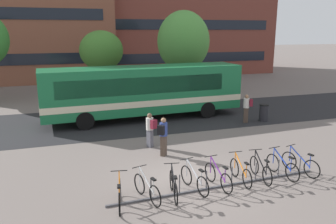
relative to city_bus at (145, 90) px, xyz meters
The scene contains 19 objects.
ground 9.35m from the city_bus, 93.35° to the right, with size 200.00×200.00×0.00m, color #6B605B.
bus_lane_asphalt 1.85m from the city_bus, behind, with size 80.00×7.20×0.01m, color #232326.
city_bus is the anchor object (origin of this frame).
bike_rack 10.10m from the city_bus, 89.28° to the right, with size 7.89×0.41×0.70m.
parked_bicycle_orange_0 10.84m from the city_bus, 108.31° to the right, with size 0.52×1.70×0.99m.
parked_bicycle_white_1 10.45m from the city_bus, 103.81° to the right, with size 0.63×1.68×0.99m.
parked_bicycle_black_2 10.35m from the city_bus, 98.99° to the right, with size 0.53×1.70×0.99m.
parked_bicycle_silver_3 10.02m from the city_bus, 94.50° to the right, with size 0.53×1.70×0.99m.
parked_bicycle_purple_4 10.02m from the city_bus, 89.47° to the right, with size 0.52×1.72×0.99m.
parked_bicycle_orange_5 9.97m from the city_bus, 83.99° to the right, with size 0.52×1.72×0.99m.
parked_bicycle_black_6 10.10m from the city_bus, 79.40° to the right, with size 0.52×1.72×0.99m.
parked_bicycle_blue_7 10.32m from the city_bus, 74.33° to the right, with size 0.52×1.72×0.99m.
parked_bicycle_blue_8 10.54m from the city_bus, 69.98° to the right, with size 0.61×1.68×0.99m.
commuter_black_pack_0 6.57m from the city_bus, 97.29° to the right, with size 0.58×0.59×1.71m.
commuter_maroon_pack_1 6.15m from the city_bus, 26.66° to the right, with size 0.60×0.50×1.68m.
commuter_maroon_pack_2 5.37m from the city_bus, 101.50° to the right, with size 0.53×0.61×1.63m.
trash_bin 7.27m from the city_bus, 22.49° to the right, with size 0.55×0.55×1.03m.
street_tree_0 8.02m from the city_bus, 51.89° to the left, with size 4.13×4.13×6.85m.
street_tree_2 9.80m from the city_bus, 98.20° to the left, with size 3.65×3.65×5.32m.
Camera 1 is at (-4.33, -10.51, 5.31)m, focal length 36.13 mm.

